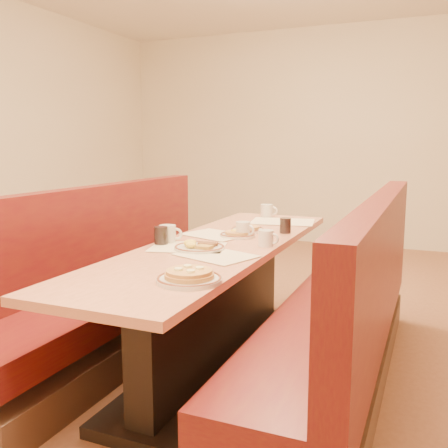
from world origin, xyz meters
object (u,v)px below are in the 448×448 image
at_px(diner_table, 218,306).
at_px(soda_tumbler_near, 161,236).
at_px(booth_right, 344,325).
at_px(coffee_mug_b, 168,234).
at_px(booth_left, 114,294).
at_px(soda_tumbler_mid, 285,226).
at_px(coffee_mug_c, 244,229).
at_px(coffee_mug_a, 267,238).
at_px(coffee_mug_d, 267,211).
at_px(pancake_plate, 189,277).
at_px(eggs_plate, 199,247).

distance_m(diner_table, soda_tumbler_near, 0.54).
distance_m(booth_right, coffee_mug_b, 1.10).
height_order(booth_left, soda_tumbler_mid, booth_left).
height_order(diner_table, coffee_mug_c, coffee_mug_c).
relative_size(coffee_mug_a, coffee_mug_d, 0.92).
bearing_deg(coffee_mug_d, coffee_mug_c, -97.08).
height_order(pancake_plate, coffee_mug_a, coffee_mug_a).
relative_size(eggs_plate, coffee_mug_d, 2.09).
relative_size(booth_left, soda_tumbler_near, 23.52).
relative_size(booth_left, coffee_mug_d, 19.06).
bearing_deg(coffee_mug_a, eggs_plate, -137.97).
relative_size(diner_table, coffee_mug_c, 19.89).
relative_size(diner_table, coffee_mug_b, 18.81).
relative_size(coffee_mug_c, soda_tumbler_near, 1.18).
xyz_separation_m(eggs_plate, coffee_mug_d, (-0.04, 1.31, 0.04)).
distance_m(coffee_mug_c, coffee_mug_d, 0.87).
xyz_separation_m(diner_table, pancake_plate, (0.22, -0.79, 0.40)).
height_order(diner_table, soda_tumbler_near, soda_tumbler_near).
xyz_separation_m(pancake_plate, coffee_mug_c, (-0.15, 1.03, 0.03)).
relative_size(eggs_plate, coffee_mug_b, 2.06).
relative_size(diner_table, booth_right, 1.00).
xyz_separation_m(booth_left, eggs_plate, (0.71, -0.20, 0.41)).
bearing_deg(soda_tumbler_near, booth_right, 9.49).
height_order(coffee_mug_d, soda_tumbler_mid, coffee_mug_d).
height_order(booth_right, pancake_plate, booth_right).
xyz_separation_m(eggs_plate, soda_tumbler_near, (-0.25, 0.04, 0.04)).
relative_size(booth_right, soda_tumbler_mid, 25.29).
xyz_separation_m(booth_right, coffee_mug_d, (-0.79, 1.10, 0.44)).
distance_m(diner_table, coffee_mug_c, 0.49).
relative_size(diner_table, booth_left, 1.00).
relative_size(pancake_plate, coffee_mug_a, 2.27).
distance_m(coffee_mug_a, coffee_mug_c, 0.30).
relative_size(coffee_mug_a, coffee_mug_c, 0.96).
bearing_deg(soda_tumbler_near, pancake_plate, -51.58).
bearing_deg(booth_left, booth_right, 0.00).
bearing_deg(coffee_mug_c, coffee_mug_a, -31.01).
relative_size(eggs_plate, soda_tumbler_near, 2.58).
bearing_deg(diner_table, pancake_plate, -74.83).
bearing_deg(coffee_mug_c, booth_left, -150.43).
bearing_deg(pancake_plate, soda_tumbler_near, 128.42).
distance_m(coffee_mug_a, soda_tumbler_near, 0.60).
distance_m(coffee_mug_c, soda_tumbler_near, 0.53).
height_order(booth_right, eggs_plate, booth_right).
distance_m(booth_left, eggs_plate, 0.84).
xyz_separation_m(coffee_mug_a, soda_tumbler_near, (-0.56, -0.20, 0.01)).
xyz_separation_m(booth_left, coffee_mug_d, (0.67, 1.10, 0.44)).
bearing_deg(soda_tumbler_mid, eggs_plate, -113.11).
bearing_deg(coffee_mug_d, soda_tumbler_near, -115.33).
bearing_deg(coffee_mug_b, booth_left, 151.32).
relative_size(booth_left, coffee_mug_a, 20.63).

